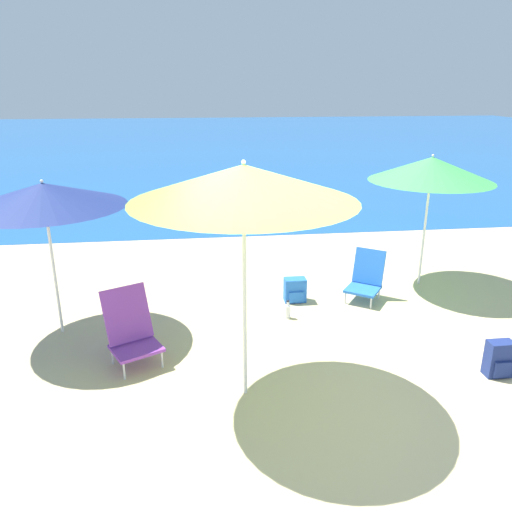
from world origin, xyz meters
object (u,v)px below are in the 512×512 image
object	(u,v)px
backpack_blue	(295,290)
backpack_navy	(499,359)
beach_umbrella_navy	(44,195)
beach_umbrella_green	(431,169)
beach_chair_purple	(131,329)
beach_chair_blue	(366,277)
beach_umbrella_lime	(244,183)
water_bottle	(288,311)

from	to	relation	value
backpack_blue	backpack_navy	size ratio (longest dim) A/B	0.87
beach_umbrella_navy	backpack_blue	size ratio (longest dim) A/B	5.59
beach_umbrella_green	backpack_navy	world-z (taller)	beach_umbrella_green
beach_umbrella_navy	beach_chair_purple	size ratio (longest dim) A/B	2.30
beach_umbrella_navy	backpack_navy	world-z (taller)	beach_umbrella_navy
beach_umbrella_navy	beach_chair_blue	size ratio (longest dim) A/B	2.72
backpack_blue	backpack_navy	world-z (taller)	backpack_navy
beach_umbrella_lime	water_bottle	size ratio (longest dim) A/B	9.23
beach_umbrella_navy	beach_chair_blue	world-z (taller)	beach_umbrella_navy
beach_chair_purple	water_bottle	world-z (taller)	beach_chair_purple
backpack_navy	water_bottle	world-z (taller)	backpack_navy
beach_umbrella_navy	beach_umbrella_lime	xyz separation A→B (m)	(2.21, -1.64, 0.40)
beach_chair_blue	beach_chair_purple	bearing A→B (deg)	-120.58
beach_umbrella_lime	beach_chair_blue	size ratio (longest dim) A/B	3.30
beach_umbrella_green	beach_umbrella_navy	bearing A→B (deg)	-169.26
beach_umbrella_green	water_bottle	world-z (taller)	beach_umbrella_green
beach_chair_purple	water_bottle	size ratio (longest dim) A/B	3.31
beach_umbrella_navy	beach_umbrella_lime	size ratio (longest dim) A/B	0.83
beach_umbrella_navy	beach_chair_blue	distance (m)	4.51
backpack_navy	backpack_blue	bearing A→B (deg)	129.09
beach_chair_blue	backpack_blue	bearing A→B (deg)	-145.23
backpack_blue	water_bottle	world-z (taller)	backpack_blue
beach_chair_blue	backpack_blue	world-z (taller)	beach_chair_blue
beach_chair_purple	beach_chair_blue	distance (m)	3.53
beach_umbrella_green	beach_chair_blue	xyz separation A→B (m)	(-1.05, -0.46, -1.50)
beach_umbrella_lime	backpack_blue	xyz separation A→B (m)	(0.97, 2.21, -2.01)
beach_umbrella_lime	backpack_navy	size ratio (longest dim) A/B	5.88
beach_umbrella_green	water_bottle	xyz separation A→B (m)	(-2.32, -0.98, -1.73)
beach_chair_purple	backpack_blue	bearing A→B (deg)	6.49
beach_umbrella_lime	beach_chair_blue	world-z (taller)	beach_umbrella_lime
beach_umbrella_green	backpack_blue	xyz separation A→B (m)	(-2.11, -0.43, -1.66)
beach_umbrella_green	beach_umbrella_lime	distance (m)	4.07
beach_umbrella_green	beach_umbrella_navy	world-z (taller)	beach_umbrella_green
beach_umbrella_navy	water_bottle	distance (m)	3.41
beach_chair_purple	beach_chair_blue	bearing A→B (deg)	-3.25
beach_umbrella_green	beach_chair_blue	distance (m)	1.89
beach_chair_blue	water_bottle	bearing A→B (deg)	-121.57
beach_umbrella_green	beach_umbrella_lime	size ratio (longest dim) A/B	0.86
beach_umbrella_green	backpack_navy	distance (m)	3.13
beach_umbrella_navy	beach_umbrella_green	bearing A→B (deg)	10.74
beach_umbrella_navy	beach_chair_blue	bearing A→B (deg)	7.36
beach_umbrella_lime	beach_chair_blue	bearing A→B (deg)	47.23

